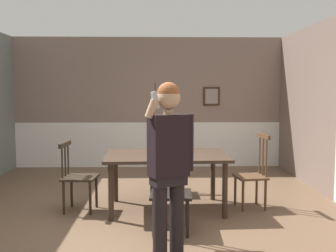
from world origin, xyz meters
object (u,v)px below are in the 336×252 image
at_px(dining_table, 166,160).
at_px(chair_at_table_head, 253,174).
at_px(chair_opposite_corner, 77,176).
at_px(person_figure, 169,159).
at_px(chair_near_window, 163,163).
at_px(chair_by_doorway, 171,192).

relative_size(dining_table, chair_at_table_head, 1.63).
relative_size(chair_opposite_corner, person_figure, 0.55).
height_order(chair_near_window, chair_by_doorway, chair_by_doorway).
xyz_separation_m(chair_near_window, chair_opposite_corner, (-1.18, -0.97, 0.00)).
bearing_deg(person_figure, chair_near_window, -114.90).
bearing_deg(chair_opposite_corner, chair_at_table_head, 96.70).
bearing_deg(chair_by_doorway, dining_table, 94.93).
bearing_deg(chair_opposite_corner, chair_by_doorway, 58.98).
bearing_deg(chair_near_window, chair_opposite_corner, 39.06).
distance_m(chair_near_window, chair_opposite_corner, 1.53).
distance_m(dining_table, chair_near_window, 0.96).
bearing_deg(chair_at_table_head, person_figure, 136.51).
bearing_deg(chair_at_table_head, chair_by_doorway, 121.81).
xyz_separation_m(chair_by_doorway, person_figure, (-0.04, -0.73, 0.51)).
bearing_deg(person_figure, chair_opposite_corner, -78.77).
distance_m(chair_by_doorway, chair_at_table_head, 1.54).
bearing_deg(chair_at_table_head, chair_opposite_corner, 84.30).
relative_size(dining_table, chair_near_window, 1.70).
relative_size(chair_near_window, chair_opposite_corner, 1.05).
bearing_deg(dining_table, chair_opposite_corner, -178.19).
distance_m(chair_by_doorway, person_figure, 0.89).
xyz_separation_m(chair_near_window, chair_at_table_head, (1.25, -0.89, 0.01)).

